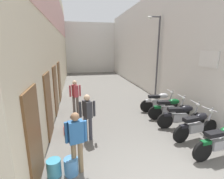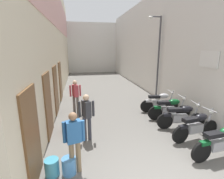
% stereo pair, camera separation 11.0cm
% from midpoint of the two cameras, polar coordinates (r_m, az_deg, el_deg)
% --- Properties ---
extents(ground_plane, '(34.67, 34.67, 0.00)m').
position_cam_midpoint_polar(ground_plane, '(10.40, -0.47, -2.97)').
color(ground_plane, '#66635E').
extents(building_left, '(0.45, 18.67, 7.28)m').
position_cam_midpoint_polar(building_left, '(11.81, -17.86, 16.39)').
color(building_left, beige).
rests_on(building_left, ground).
extents(building_right, '(0.45, 18.67, 6.26)m').
position_cam_midpoint_polar(building_right, '(12.77, 11.86, 14.10)').
color(building_right, silver).
rests_on(building_right, ground).
extents(building_far_end, '(8.76, 2.00, 5.87)m').
position_cam_midpoint_polar(building_far_end, '(22.20, -6.62, 13.56)').
color(building_far_end, silver).
rests_on(building_far_end, ground).
extents(motorcycle_nearest, '(1.85, 0.58, 1.04)m').
position_cam_midpoint_polar(motorcycle_nearest, '(5.76, 32.96, -14.38)').
color(motorcycle_nearest, black).
rests_on(motorcycle_nearest, ground).
extents(motorcycle_second, '(1.84, 0.58, 1.04)m').
position_cam_midpoint_polar(motorcycle_second, '(6.43, 26.73, -10.72)').
color(motorcycle_second, black).
rests_on(motorcycle_second, ground).
extents(motorcycle_third, '(1.84, 0.58, 1.04)m').
position_cam_midpoint_polar(motorcycle_third, '(7.04, 22.57, -8.14)').
color(motorcycle_third, black).
rests_on(motorcycle_third, ground).
extents(motorcycle_fourth, '(1.85, 0.58, 1.04)m').
position_cam_midpoint_polar(motorcycle_fourth, '(7.72, 19.07, -5.92)').
color(motorcycle_fourth, black).
rests_on(motorcycle_fourth, ground).
extents(motorcycle_fifth, '(1.85, 0.58, 1.04)m').
position_cam_midpoint_polar(motorcycle_fifth, '(8.48, 16.00, -3.93)').
color(motorcycle_fifth, black).
rests_on(motorcycle_fifth, ground).
extents(pedestrian_by_doorway, '(0.52, 0.28, 1.57)m').
position_cam_midpoint_polar(pedestrian_by_doorway, '(4.30, -11.78, -15.59)').
color(pedestrian_by_doorway, '#8C7251').
rests_on(pedestrian_by_doorway, ground).
extents(pedestrian_mid_alley, '(0.52, 0.39, 1.57)m').
position_cam_midpoint_polar(pedestrian_mid_alley, '(5.64, -7.91, -8.07)').
color(pedestrian_mid_alley, '#383842').
rests_on(pedestrian_mid_alley, ground).
extents(pedestrian_further_down, '(0.52, 0.39, 1.57)m').
position_cam_midpoint_polar(pedestrian_further_down, '(8.01, -11.69, -1.61)').
color(pedestrian_further_down, '#564C47').
rests_on(pedestrian_further_down, ground).
extents(water_jug_near_door, '(0.34, 0.34, 0.42)m').
position_cam_midpoint_polar(water_jug_near_door, '(4.72, -18.68, -23.37)').
color(water_jug_near_door, '#4299B7').
rests_on(water_jug_near_door, ground).
extents(water_jug_beside_first, '(0.34, 0.34, 0.42)m').
position_cam_midpoint_polar(water_jug_beside_first, '(4.66, -13.41, -23.51)').
color(water_jug_beside_first, '#4C8CCC').
rests_on(water_jug_beside_first, ground).
extents(plastic_crate, '(0.44, 0.32, 0.28)m').
position_cam_midpoint_polar(plastic_crate, '(6.56, -13.44, -12.50)').
color(plastic_crate, red).
rests_on(plastic_crate, ground).
extents(street_lamp, '(0.79, 0.18, 4.67)m').
position_cam_midpoint_polar(street_lamp, '(10.23, 15.17, 11.82)').
color(street_lamp, '#47474C').
rests_on(street_lamp, ground).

